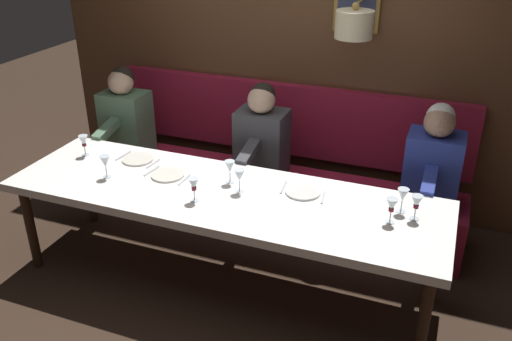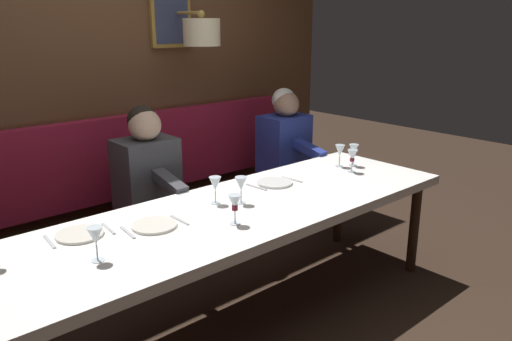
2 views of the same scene
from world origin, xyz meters
name	(u,v)px [view 1 (image 1 of 2)]	position (x,y,z in m)	size (l,w,h in m)	color
ground_plane	(225,280)	(0.00, 0.00, 0.00)	(12.00, 12.00, 0.00)	#332319
dining_table	(222,199)	(0.00, 0.00, 0.68)	(0.90, 3.02, 0.74)	white
banquette_bench	(267,198)	(0.89, 0.00, 0.23)	(0.52, 3.22, 0.45)	maroon
back_wall_panel	(292,51)	(1.46, -0.01, 1.36)	(0.59, 4.42, 2.90)	#51331E
diner_nearest	(434,160)	(0.88, -1.30, 0.82)	(0.60, 0.40, 0.79)	#283893
diner_near	(262,134)	(0.88, 0.05, 0.82)	(0.60, 0.40, 0.79)	#3D3D42
diner_middle	(125,114)	(0.88, 1.34, 0.82)	(0.60, 0.40, 0.79)	#567A5B
place_setting_0	(138,159)	(0.23, 0.81, 0.75)	(0.24, 0.32, 0.01)	silver
place_setting_1	(168,175)	(0.08, 0.46, 0.75)	(0.24, 0.32, 0.01)	silver
place_setting_2	(303,192)	(0.19, -0.51, 0.75)	(0.24, 0.32, 0.01)	silver
wine_glass_0	(105,162)	(-0.09, 0.86, 0.86)	(0.07, 0.07, 0.16)	silver
wine_glass_1	(194,185)	(-0.17, 0.12, 0.86)	(0.07, 0.07, 0.16)	silver
wine_glass_2	(239,176)	(0.05, -0.11, 0.86)	(0.07, 0.07, 0.16)	silver
wine_glass_3	(403,196)	(0.17, -1.16, 0.86)	(0.07, 0.07, 0.16)	silver
wine_glass_4	(230,167)	(0.15, 0.01, 0.86)	(0.07, 0.07, 0.16)	silver
wine_glass_5	(392,206)	(0.02, -1.12, 0.86)	(0.07, 0.07, 0.16)	silver
wine_glass_6	(84,141)	(0.16, 1.23, 0.86)	(0.07, 0.07, 0.16)	silver
wine_glass_7	(417,203)	(0.11, -1.25, 0.86)	(0.07, 0.07, 0.16)	silver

